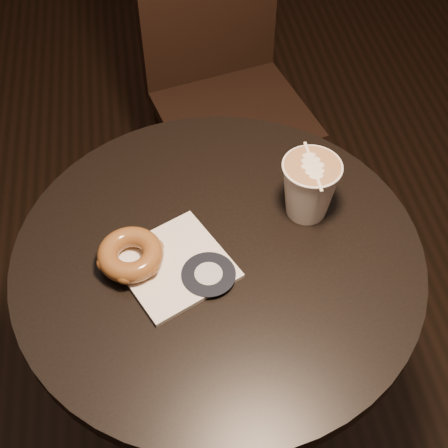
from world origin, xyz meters
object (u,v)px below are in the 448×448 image
(cafe_table, at_px, (219,314))
(doughnut, at_px, (130,254))
(pastry_bag, at_px, (174,265))
(chair, at_px, (221,64))
(latte_cup, at_px, (309,189))

(cafe_table, relative_size, doughnut, 6.84)
(pastry_bag, relative_size, doughnut, 1.53)
(doughnut, bearing_deg, cafe_table, 1.25)
(chair, relative_size, pastry_bag, 5.93)
(cafe_table, bearing_deg, chair, 81.08)
(pastry_bag, height_order, doughnut, doughnut)
(cafe_table, distance_m, doughnut, 0.27)
(latte_cup, bearing_deg, doughnut, -167.24)
(chair, bearing_deg, doughnut, -122.28)
(cafe_table, height_order, doughnut, doughnut)
(latte_cup, bearing_deg, pastry_bag, -160.29)
(cafe_table, relative_size, latte_cup, 6.62)
(pastry_bag, bearing_deg, doughnut, 141.07)
(pastry_bag, xyz_separation_m, doughnut, (-0.07, 0.02, 0.02))
(pastry_bag, bearing_deg, latte_cup, -5.77)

